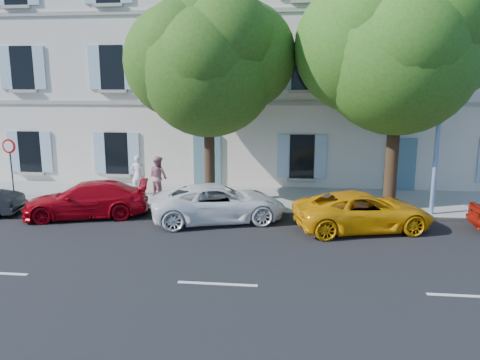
# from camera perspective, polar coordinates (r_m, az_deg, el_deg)

# --- Properties ---
(ground) EXTENTS (90.00, 90.00, 0.00)m
(ground) POSITION_cam_1_polar(r_m,az_deg,el_deg) (15.57, -0.39, -6.55)
(ground) COLOR black
(sidewalk) EXTENTS (36.00, 4.50, 0.15)m
(sidewalk) POSITION_cam_1_polar(r_m,az_deg,el_deg) (19.81, 1.16, -2.34)
(sidewalk) COLOR #A09E96
(sidewalk) RESTS_ON ground
(kerb) EXTENTS (36.00, 0.16, 0.16)m
(kerb) POSITION_cam_1_polar(r_m,az_deg,el_deg) (17.72, 0.50, -4.01)
(kerb) COLOR #9E998E
(kerb) RESTS_ON ground
(building) EXTENTS (28.00, 7.00, 12.00)m
(building) POSITION_cam_1_polar(r_m,az_deg,el_deg) (24.97, 2.49, 14.26)
(building) COLOR silver
(building) RESTS_ON ground
(car_red_coupe) EXTENTS (4.83, 2.98, 1.31)m
(car_red_coupe) POSITION_cam_1_polar(r_m,az_deg,el_deg) (18.24, -18.20, -2.29)
(car_red_coupe) COLOR #A60410
(car_red_coupe) RESTS_ON ground
(car_white_coupe) EXTENTS (5.24, 3.53, 1.33)m
(car_white_coupe) POSITION_cam_1_polar(r_m,az_deg,el_deg) (16.82, -2.65, -2.81)
(car_white_coupe) COLOR white
(car_white_coupe) RESTS_ON ground
(car_yellow_supercar) EXTENTS (5.04, 3.26, 1.29)m
(car_yellow_supercar) POSITION_cam_1_polar(r_m,az_deg,el_deg) (16.35, 14.78, -3.70)
(car_yellow_supercar) COLOR #F09E0A
(car_yellow_supercar) RESTS_ON ground
(tree_left) EXTENTS (5.29, 5.29, 8.20)m
(tree_left) POSITION_cam_1_polar(r_m,az_deg,el_deg) (18.51, -3.88, 13.37)
(tree_left) COLOR #3A2819
(tree_left) RESTS_ON sidewalk
(tree_right) EXTENTS (5.79, 5.79, 8.92)m
(tree_right) POSITION_cam_1_polar(r_m,az_deg,el_deg) (18.28, 18.78, 14.21)
(tree_right) COLOR #3A2819
(tree_right) RESTS_ON sidewalk
(road_sign) EXTENTS (0.59, 0.10, 2.54)m
(road_sign) POSITION_cam_1_polar(r_m,az_deg,el_deg) (21.12, -26.23, 2.60)
(road_sign) COLOR #383A3D
(road_sign) RESTS_ON sidewalk
(street_lamp) EXTENTS (0.30, 1.73, 8.11)m
(street_lamp) POSITION_cam_1_polar(r_m,az_deg,el_deg) (17.94, 23.54, 10.33)
(street_lamp) COLOR #7293BF
(street_lamp) RESTS_ON sidewalk
(pedestrian_a) EXTENTS (0.64, 0.43, 1.71)m
(pedestrian_a) POSITION_cam_1_polar(r_m,az_deg,el_deg) (20.65, -12.30, 0.61)
(pedestrian_a) COLOR white
(pedestrian_a) RESTS_ON sidewalk
(pedestrian_b) EXTENTS (1.10, 1.04, 1.79)m
(pedestrian_b) POSITION_cam_1_polar(r_m,az_deg,el_deg) (19.77, -9.94, 0.34)
(pedestrian_b) COLOR #BF7A87
(pedestrian_b) RESTS_ON sidewalk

